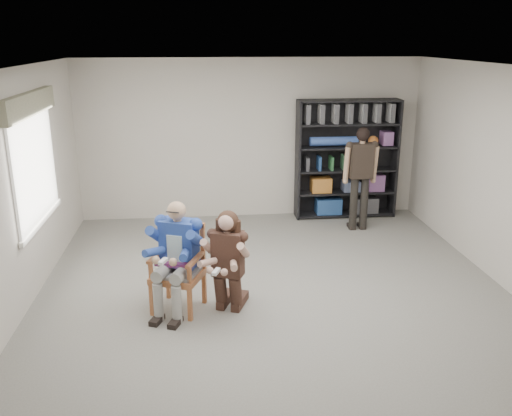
{
  "coord_description": "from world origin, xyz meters",
  "views": [
    {
      "loc": [
        -0.88,
        -5.92,
        3.13
      ],
      "look_at": [
        -0.2,
        0.6,
        1.05
      ],
      "focal_mm": 38.0,
      "sensor_mm": 36.0,
      "label": 1
    }
  ],
  "objects_px": {
    "kneeling_woman": "(227,263)",
    "bookshelf": "(347,159)",
    "seated_man": "(177,257)",
    "armchair": "(177,269)",
    "standing_man": "(360,180)"
  },
  "relations": [
    {
      "from": "seated_man",
      "to": "kneeling_woman",
      "type": "xyz_separation_m",
      "value": [
        0.58,
        -0.12,
        -0.06
      ]
    },
    {
      "from": "bookshelf",
      "to": "standing_man",
      "type": "height_order",
      "value": "bookshelf"
    },
    {
      "from": "kneeling_woman",
      "to": "armchair",
      "type": "bearing_deg",
      "value": -170.01
    },
    {
      "from": "armchair",
      "to": "bookshelf",
      "type": "relative_size",
      "value": 0.49
    },
    {
      "from": "armchair",
      "to": "bookshelf",
      "type": "bearing_deg",
      "value": 70.32
    },
    {
      "from": "kneeling_woman",
      "to": "bookshelf",
      "type": "bearing_deg",
      "value": 77.5
    },
    {
      "from": "bookshelf",
      "to": "armchair",
      "type": "bearing_deg",
      "value": -131.36
    },
    {
      "from": "bookshelf",
      "to": "standing_man",
      "type": "xyz_separation_m",
      "value": [
        0.04,
        -0.74,
        -0.18
      ]
    },
    {
      "from": "armchair",
      "to": "seated_man",
      "type": "relative_size",
      "value": 0.77
    },
    {
      "from": "armchair",
      "to": "kneeling_woman",
      "type": "relative_size",
      "value": 0.84
    },
    {
      "from": "kneeling_woman",
      "to": "standing_man",
      "type": "xyz_separation_m",
      "value": [
        2.35,
        2.67,
        0.25
      ]
    },
    {
      "from": "seated_man",
      "to": "bookshelf",
      "type": "relative_size",
      "value": 0.64
    },
    {
      "from": "kneeling_woman",
      "to": "standing_man",
      "type": "relative_size",
      "value": 0.71
    },
    {
      "from": "seated_man",
      "to": "kneeling_woman",
      "type": "relative_size",
      "value": 1.09
    },
    {
      "from": "seated_man",
      "to": "bookshelf",
      "type": "xyz_separation_m",
      "value": [
        2.89,
        3.29,
        0.37
      ]
    }
  ]
}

